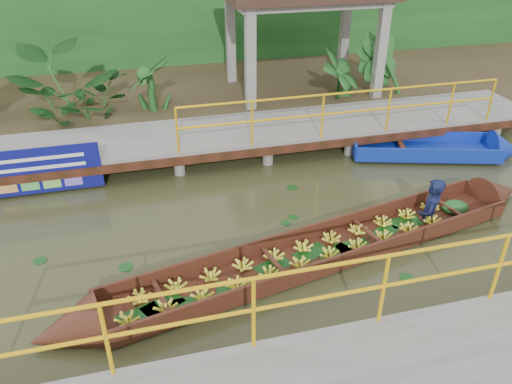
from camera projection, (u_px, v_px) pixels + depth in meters
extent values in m
plane|color=#31351A|center=(255.00, 236.00, 8.90)|extent=(80.00, 80.00, 0.00)
cube|color=#36291B|center=(193.00, 91.00, 15.07)|extent=(30.00, 8.00, 0.45)
cube|color=slate|center=(217.00, 134.00, 11.58)|extent=(16.00, 2.00, 0.15)
cube|color=#321B0D|center=(226.00, 155.00, 10.78)|extent=(16.00, 0.12, 0.18)
cylinder|color=#F1B10C|center=(348.00, 93.00, 10.85)|extent=(7.50, 0.05, 0.05)
cylinder|color=#F1B10C|center=(346.00, 112.00, 11.07)|extent=(7.50, 0.05, 0.05)
cylinder|color=#F1B10C|center=(346.00, 114.00, 11.10)|extent=(0.05, 0.05, 1.00)
cylinder|color=slate|center=(32.00, 182.00, 10.18)|extent=(0.24, 0.24, 0.55)
cylinder|color=slate|center=(41.00, 149.00, 11.52)|extent=(0.24, 0.24, 0.55)
cylinder|color=slate|center=(132.00, 170.00, 10.61)|extent=(0.24, 0.24, 0.55)
cylinder|color=slate|center=(130.00, 140.00, 11.96)|extent=(0.24, 0.24, 0.55)
cylinder|color=slate|center=(224.00, 160.00, 11.05)|extent=(0.24, 0.24, 0.55)
cylinder|color=slate|center=(212.00, 132.00, 12.39)|extent=(0.24, 0.24, 0.55)
cylinder|color=slate|center=(310.00, 150.00, 11.49)|extent=(0.24, 0.24, 0.55)
cylinder|color=slate|center=(288.00, 124.00, 12.83)|extent=(0.24, 0.24, 0.55)
cylinder|color=slate|center=(388.00, 141.00, 11.92)|extent=(0.24, 0.24, 0.55)
cylinder|color=slate|center=(360.00, 117.00, 13.26)|extent=(0.24, 0.24, 0.55)
cylinder|color=slate|center=(462.00, 133.00, 12.36)|extent=(0.24, 0.24, 0.55)
cylinder|color=slate|center=(427.00, 110.00, 13.70)|extent=(0.24, 0.24, 0.55)
cylinder|color=slate|center=(224.00, 160.00, 11.05)|extent=(0.24, 0.24, 0.55)
cylinder|color=#F1B10C|center=(405.00, 253.00, 5.73)|extent=(10.00, 0.05, 0.05)
cylinder|color=#F1B10C|center=(399.00, 283.00, 5.96)|extent=(10.00, 0.05, 0.05)
cylinder|color=#F1B10C|center=(399.00, 286.00, 5.98)|extent=(0.05, 0.05, 1.00)
cube|color=slate|center=(250.00, 65.00, 12.63)|extent=(0.25, 0.25, 2.80)
cube|color=slate|center=(380.00, 56.00, 13.42)|extent=(0.25, 0.25, 2.80)
cube|color=slate|center=(231.00, 43.00, 14.64)|extent=(0.25, 0.25, 2.80)
cube|color=slate|center=(344.00, 36.00, 15.43)|extent=(0.25, 0.25, 2.80)
cube|color=slate|center=(304.00, 0.00, 13.38)|extent=(4.00, 2.60, 0.12)
cube|color=#154217|center=(178.00, 15.00, 16.28)|extent=(30.00, 0.80, 4.00)
cube|color=#371B0F|center=(323.00, 254.00, 8.35)|extent=(7.45, 2.45, 0.06)
cube|color=#371B0F|center=(309.00, 233.00, 8.64)|extent=(7.27, 1.60, 0.32)
cube|color=#371B0F|center=(340.00, 263.00, 7.92)|extent=(7.27, 1.60, 0.32)
cone|color=#371B0F|center=(66.00, 332.00, 6.71)|extent=(1.09, 1.06, 0.89)
cone|color=#371B0F|center=(498.00, 194.00, 9.91)|extent=(1.09, 1.06, 0.89)
ellipsoid|color=#154217|center=(455.00, 207.00, 9.45)|extent=(0.59, 0.51, 0.24)
imported|color=#0E1435|center=(436.00, 180.00, 8.83)|extent=(0.66, 0.71, 1.62)
cube|color=#0D2799|center=(424.00, 152.00, 11.67)|extent=(3.44, 1.89, 0.11)
cube|color=#0D2799|center=(419.00, 138.00, 12.03)|extent=(3.17, 1.00, 0.33)
cube|color=#0D2799|center=(430.00, 156.00, 11.18)|extent=(3.17, 1.00, 0.33)
cube|color=#0D2799|center=(353.00, 145.00, 11.65)|extent=(0.35, 0.96, 0.33)
cone|color=#0D2799|center=(505.00, 150.00, 11.58)|extent=(0.89, 1.07, 0.92)
cube|color=#321B0D|center=(401.00, 144.00, 11.60)|extent=(0.39, 0.98, 0.05)
cube|color=navy|center=(18.00, 173.00, 9.79)|extent=(3.15, 0.03, 0.98)
cube|color=white|center=(15.00, 161.00, 9.64)|extent=(2.56, 0.01, 0.07)
cube|color=white|center=(17.00, 170.00, 9.74)|extent=(2.56, 0.01, 0.07)
imported|color=#154217|center=(67.00, 90.00, 11.99)|extent=(1.31, 1.31, 1.63)
imported|color=#154217|center=(151.00, 83.00, 12.42)|extent=(1.31, 1.31, 1.63)
imported|color=#154217|center=(338.00, 69.00, 13.51)|extent=(1.31, 1.31, 1.63)
imported|color=#154217|center=(388.00, 65.00, 13.84)|extent=(1.31, 1.31, 1.63)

